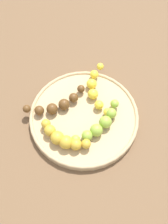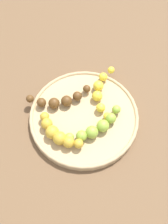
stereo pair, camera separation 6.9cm
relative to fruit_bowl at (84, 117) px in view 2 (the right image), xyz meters
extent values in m
plane|color=brown|center=(0.00, 0.00, -0.01)|extent=(2.40, 2.40, 0.00)
cylinder|color=tan|center=(0.00, 0.00, 0.00)|extent=(0.29, 0.29, 0.02)
torus|color=tan|center=(0.00, 0.00, 0.01)|extent=(0.29, 0.29, 0.01)
sphere|color=#8CAD38|center=(-0.06, -0.05, 0.02)|extent=(0.02, 0.02, 0.02)
sphere|color=#8CAD38|center=(-0.03, -0.06, 0.02)|extent=(0.03, 0.03, 0.03)
sphere|color=#8CAD38|center=(0.00, -0.06, 0.02)|extent=(0.03, 0.03, 0.03)
sphere|color=#8CAD38|center=(0.03, -0.05, 0.02)|extent=(0.03, 0.03, 0.03)
sphere|color=#8CAD38|center=(0.06, -0.04, 0.02)|extent=(0.03, 0.03, 0.03)
sphere|color=#8CAD38|center=(0.08, -0.02, 0.02)|extent=(0.02, 0.02, 0.02)
sphere|color=yellow|center=(0.12, 0.11, 0.02)|extent=(0.02, 0.02, 0.02)
sphere|color=yellow|center=(0.09, 0.09, 0.02)|extent=(0.02, 0.02, 0.02)
sphere|color=yellow|center=(0.07, 0.07, 0.02)|extent=(0.03, 0.03, 0.03)
sphere|color=yellow|center=(0.05, 0.04, 0.02)|extent=(0.03, 0.03, 0.03)
sphere|color=yellow|center=(0.05, 0.00, 0.02)|extent=(0.02, 0.02, 0.02)
sphere|color=yellow|center=(0.05, -0.03, 0.02)|extent=(0.02, 0.02, 0.02)
sphere|color=#593819|center=(-0.12, 0.09, 0.02)|extent=(0.02, 0.02, 0.02)
sphere|color=#593819|center=(-0.10, 0.07, 0.02)|extent=(0.03, 0.03, 0.03)
sphere|color=#593819|center=(-0.07, 0.05, 0.02)|extent=(0.03, 0.03, 0.03)
sphere|color=#593819|center=(-0.03, 0.05, 0.02)|extent=(0.03, 0.03, 0.03)
sphere|color=#593819|center=(0.00, 0.05, 0.02)|extent=(0.03, 0.03, 0.03)
sphere|color=#593819|center=(0.03, 0.07, 0.02)|extent=(0.02, 0.02, 0.02)
sphere|color=gold|center=(-0.10, 0.02, 0.02)|extent=(0.02, 0.02, 0.02)
sphere|color=gold|center=(-0.10, 0.00, 0.02)|extent=(0.03, 0.03, 0.03)
sphere|color=gold|center=(-0.09, -0.03, 0.02)|extent=(0.03, 0.03, 0.03)
sphere|color=gold|center=(-0.08, -0.05, 0.02)|extent=(0.03, 0.03, 0.03)
sphere|color=gold|center=(-0.06, -0.07, 0.02)|extent=(0.03, 0.03, 0.03)
sphere|color=gold|center=(-0.04, -0.08, 0.02)|extent=(0.02, 0.02, 0.02)
camera|label=1|loc=(-0.17, -0.28, 0.63)|focal=42.32mm
camera|label=2|loc=(-0.11, -0.31, 0.63)|focal=42.32mm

